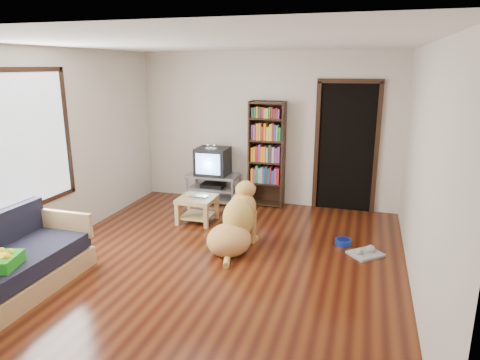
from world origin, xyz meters
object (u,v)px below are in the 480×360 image
(crt_tv, at_px, (213,161))
(dog, at_px, (236,225))
(grey_rag, at_px, (366,254))
(laptop, at_px, (196,197))
(coffee_table, at_px, (197,204))
(sofa, at_px, (9,270))
(bookshelf, at_px, (267,149))
(dog_bowl, at_px, (343,242))
(tv_stand, at_px, (213,187))

(crt_tv, xyz_separation_m, dog, (0.99, -1.86, -0.41))
(grey_rag, relative_size, dog, 0.36)
(laptop, relative_size, coffee_table, 0.57)
(sofa, xyz_separation_m, coffee_table, (1.09, 2.59, 0.02))
(sofa, distance_m, dog, 2.67)
(laptop, xyz_separation_m, grey_rag, (2.54, -0.49, -0.40))
(crt_tv, bearing_deg, coffee_table, -83.61)
(sofa, relative_size, coffee_table, 3.27)
(laptop, height_order, bookshelf, bookshelf)
(sofa, bearing_deg, grey_rag, 29.74)
(laptop, distance_m, dog_bowl, 2.29)
(tv_stand, xyz_separation_m, coffee_table, (0.12, -1.04, 0.01))
(tv_stand, bearing_deg, laptop, -83.66)
(dog_bowl, bearing_deg, laptop, 173.96)
(crt_tv, height_order, dog, crt_tv)
(sofa, height_order, dog, dog)
(grey_rag, xyz_separation_m, dog, (-1.67, -0.28, 0.32))
(bookshelf, height_order, dog, bookshelf)
(tv_stand, bearing_deg, crt_tv, 90.00)
(grey_rag, bearing_deg, bookshelf, 136.09)
(bookshelf, bearing_deg, dog_bowl, -44.72)
(tv_stand, height_order, coffee_table, tv_stand)
(coffee_table, bearing_deg, dog_bowl, -6.80)
(bookshelf, bearing_deg, sofa, -117.32)
(laptop, distance_m, grey_rag, 2.62)
(laptop, distance_m, crt_tv, 1.14)
(laptop, distance_m, bookshelf, 1.54)
(grey_rag, xyz_separation_m, tv_stand, (-2.66, 1.55, 0.25))
(dog_bowl, distance_m, coffee_table, 2.27)
(crt_tv, relative_size, coffee_table, 1.05)
(sofa, xyz_separation_m, dog, (1.97, 1.80, 0.07))
(laptop, height_order, tv_stand, tv_stand)
(laptop, relative_size, bookshelf, 0.18)
(grey_rag, bearing_deg, coffee_table, 168.50)
(tv_stand, distance_m, dog, 2.09)
(grey_rag, height_order, tv_stand, tv_stand)
(laptop, relative_size, tv_stand, 0.35)
(grey_rag, distance_m, coffee_table, 2.61)
(grey_rag, height_order, sofa, sofa)
(bookshelf, bearing_deg, crt_tv, -175.68)
(grey_rag, xyz_separation_m, coffee_table, (-2.54, 0.52, 0.27))
(laptop, distance_m, dog, 1.17)
(grey_rag, bearing_deg, laptop, 169.15)
(grey_rag, relative_size, sofa, 0.22)
(grey_rag, distance_m, crt_tv, 3.18)
(laptop, bearing_deg, grey_rag, -9.08)
(coffee_table, xyz_separation_m, dog, (0.88, -0.80, 0.05))
(dog_bowl, relative_size, sofa, 0.12)
(laptop, distance_m, coffee_table, 0.14)
(laptop, bearing_deg, sofa, -111.30)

